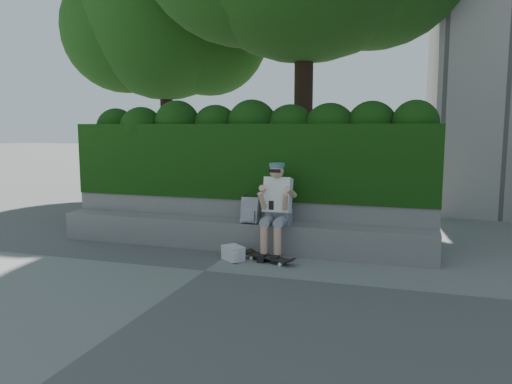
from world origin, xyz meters
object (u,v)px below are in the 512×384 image
(backpack_plaid, at_px, (250,210))
(backpack_ground, at_px, (233,253))
(skateboard, at_px, (269,257))
(person, at_px, (277,206))

(backpack_plaid, distance_m, backpack_ground, 0.75)
(backpack_plaid, bearing_deg, skateboard, -46.56)
(person, height_order, backpack_ground, person)
(person, height_order, backpack_plaid, person)
(person, bearing_deg, backpack_ground, -140.58)
(backpack_ground, bearing_deg, skateboard, 44.85)
(person, distance_m, skateboard, 0.79)
(backpack_ground, bearing_deg, person, 78.57)
(person, distance_m, backpack_ground, 0.94)
(skateboard, height_order, backpack_ground, backpack_ground)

